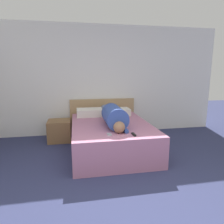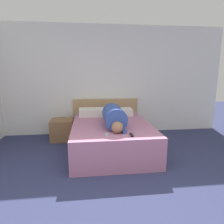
% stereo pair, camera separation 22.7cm
% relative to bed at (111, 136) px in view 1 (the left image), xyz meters
% --- Properties ---
extents(wall_back, '(5.97, 0.06, 2.60)m').
position_rel_bed_xyz_m(wall_back, '(-0.05, 1.18, 1.03)').
color(wall_back, white).
rests_on(wall_back, ground_plane).
extents(bed, '(1.47, 2.03, 0.54)m').
position_rel_bed_xyz_m(bed, '(0.00, 0.00, 0.00)').
color(bed, '#B2708E').
rests_on(bed, ground_plane).
extents(headboard, '(1.59, 0.04, 0.86)m').
position_rel_bed_xyz_m(headboard, '(0.00, 1.11, 0.16)').
color(headboard, tan).
rests_on(headboard, ground_plane).
extents(nightstand, '(0.50, 0.48, 0.46)m').
position_rel_bed_xyz_m(nightstand, '(-1.02, 0.71, -0.04)').
color(nightstand, brown).
rests_on(nightstand, ground_plane).
extents(person_lying, '(0.38, 1.66, 0.38)m').
position_rel_bed_xyz_m(person_lying, '(0.03, -0.07, 0.43)').
color(person_lying, '#936B4C').
rests_on(person_lying, bed).
extents(pillow_near_headboard, '(0.59, 0.39, 0.16)m').
position_rel_bed_xyz_m(pillow_near_headboard, '(-0.34, 0.71, 0.35)').
color(pillow_near_headboard, silver).
rests_on(pillow_near_headboard, bed).
extents(pillow_second, '(0.56, 0.39, 0.15)m').
position_rel_bed_xyz_m(pillow_second, '(0.28, 0.71, 0.34)').
color(pillow_second, silver).
rests_on(pillow_second, bed).
extents(tv_remote, '(0.04, 0.15, 0.02)m').
position_rel_bed_xyz_m(tv_remote, '(0.23, -0.80, 0.28)').
color(tv_remote, black).
rests_on(tv_remote, bed).
extents(cell_phone, '(0.06, 0.13, 0.01)m').
position_rel_bed_xyz_m(cell_phone, '(-0.15, -0.71, 0.28)').
color(cell_phone, '#B2B7BC').
rests_on(cell_phone, bed).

